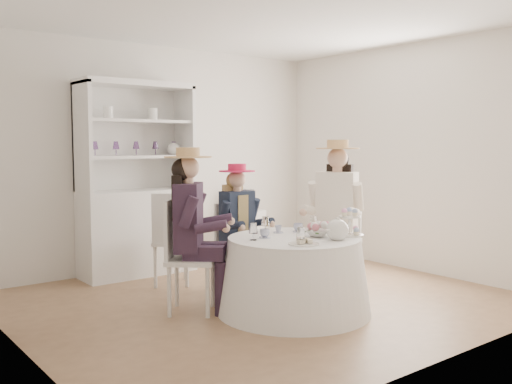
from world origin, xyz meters
TOP-DOWN VIEW (x-y plane):
  - ground at (0.00, 0.00)m, footprint 4.50×4.50m
  - ceiling at (0.00, 0.00)m, footprint 4.50×4.50m
  - wall_back at (0.00, 2.00)m, footprint 4.50×0.00m
  - wall_front at (0.00, -2.00)m, footprint 4.50×0.00m
  - wall_left at (-2.25, 0.00)m, footprint 0.00×4.50m
  - wall_right at (2.25, 0.00)m, footprint 0.00×4.50m
  - tea_table at (-0.02, -0.48)m, footprint 1.39×1.39m
  - hutch at (-0.45, 1.77)m, footprint 1.47×0.90m
  - side_table at (1.10, 1.75)m, footprint 0.45×0.45m
  - hatbox at (1.10, 1.75)m, footprint 0.35×0.35m
  - guest_left at (-0.75, 0.08)m, footprint 0.64×0.62m
  - guest_mid at (0.03, 0.44)m, footprint 0.48×0.50m
  - guest_right at (0.84, -0.17)m, footprint 0.66×0.60m
  - spare_chair at (-0.42, 1.04)m, footprint 0.56×0.56m
  - teacup_a at (-0.25, -0.35)m, footprint 0.11×0.11m
  - teacup_b at (0.03, -0.20)m, footprint 0.08×0.08m
  - teacup_c at (0.21, -0.28)m, footprint 0.11×0.11m
  - flower_bowl at (0.16, -0.59)m, footprint 0.27×0.27m
  - flower_arrangement at (0.18, -0.60)m, footprint 0.18×0.18m
  - table_teapot at (0.18, -0.82)m, footprint 0.28×0.20m
  - sandwich_plate at (-0.20, -0.80)m, footprint 0.26×0.26m
  - cupcake_stand at (0.44, -0.73)m, footprint 0.26×0.26m
  - stemware_set at (-0.02, -0.48)m, footprint 0.83×0.80m

SIDE VIEW (x-z plane):
  - ground at x=0.00m, z-range 0.00..0.00m
  - side_table at x=1.10m, z-range 0.00..0.64m
  - tea_table at x=-0.02m, z-range 0.00..0.68m
  - spare_chair at x=-0.42m, z-range 0.04..1.04m
  - sandwich_plate at x=-0.20m, z-range 0.67..0.73m
  - flower_bowl at x=0.16m, z-range 0.68..0.73m
  - teacup_b at x=0.03m, z-range 0.68..0.75m
  - teacup_a at x=-0.25m, z-range 0.68..0.75m
  - teacup_c at x=0.21m, z-range 0.68..0.76m
  - guest_mid at x=0.03m, z-range 0.09..1.40m
  - stemware_set at x=-0.02m, z-range 0.68..0.83m
  - flower_arrangement at x=0.18m, z-range 0.74..0.80m
  - table_teapot at x=0.18m, z-range 0.67..0.87m
  - cupcake_stand at x=0.44m, z-range 0.65..0.90m
  - hatbox at x=1.10m, z-range 0.64..0.91m
  - hutch at x=-0.45m, z-range -0.32..1.90m
  - guest_left at x=-0.75m, z-range 0.09..1.58m
  - guest_right at x=0.84m, z-range 0.10..1.66m
  - wall_back at x=0.00m, z-range -0.90..3.60m
  - wall_front at x=0.00m, z-range -0.90..3.60m
  - wall_left at x=-2.25m, z-range -0.90..3.60m
  - wall_right at x=2.25m, z-range -0.90..3.60m
  - ceiling at x=0.00m, z-range 2.70..2.70m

